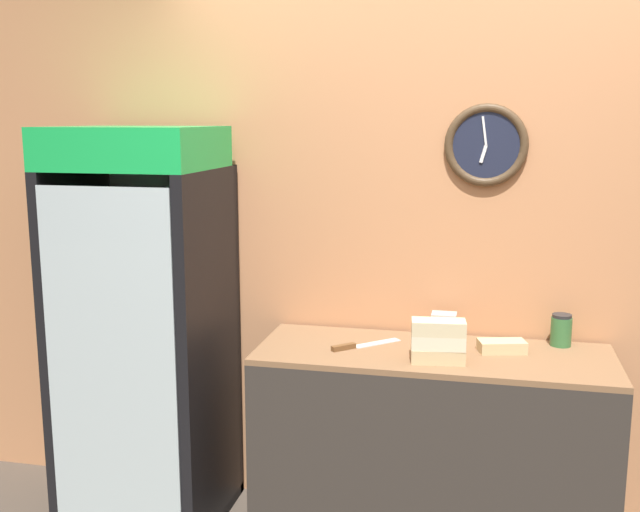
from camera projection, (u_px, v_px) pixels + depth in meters
wall_back at (442, 232)px, 3.39m from camera, size 5.20×0.09×2.70m
prep_counter at (431, 450)px, 3.24m from camera, size 1.50×0.56×0.89m
beverage_cooler at (149, 311)px, 3.42m from camera, size 0.68×0.66×1.83m
sandwich_stack_bottom at (438, 355)px, 3.02m from camera, size 0.23×0.13×0.06m
sandwich_stack_middle at (438, 341)px, 3.01m from camera, size 0.23×0.13×0.06m
sandwich_stack_top at (439, 327)px, 3.00m from camera, size 0.23×0.13×0.06m
sandwich_flat_left at (502, 346)px, 3.15m from camera, size 0.21×0.14×0.05m
chefs_knife at (357, 346)px, 3.22m from camera, size 0.27×0.26×0.02m
condiment_jar at (561, 330)px, 3.24m from camera, size 0.09×0.09×0.14m
napkin_dispenser at (444, 326)px, 3.33m from camera, size 0.11×0.09×0.12m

